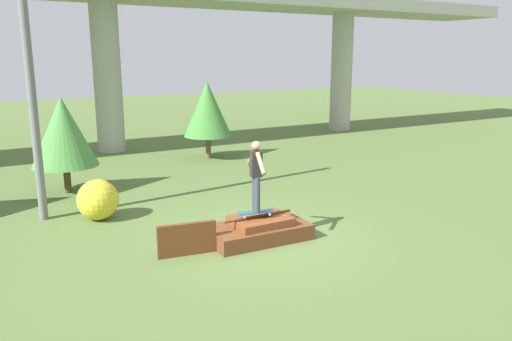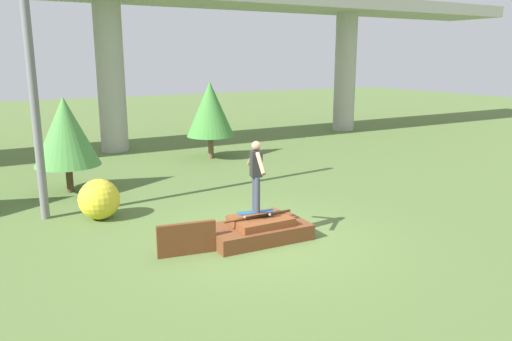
# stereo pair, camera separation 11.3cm
# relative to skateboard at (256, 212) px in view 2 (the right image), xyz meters

# --- Properties ---
(ground_plane) EXTENTS (80.00, 80.00, 0.00)m
(ground_plane) POSITION_rel_skateboard_xyz_m (0.07, 0.02, -0.62)
(ground_plane) COLOR #567038
(scrap_pile) EXTENTS (2.18, 1.26, 0.55)m
(scrap_pile) POSITION_rel_skateboard_xyz_m (0.08, 0.02, -0.41)
(scrap_pile) COLOR brown
(scrap_pile) RESTS_ON ground_plane
(scrap_plank_loose) EXTENTS (1.17, 0.29, 0.65)m
(scrap_plank_loose) POSITION_rel_skateboard_xyz_m (-1.58, -0.00, -0.30)
(scrap_plank_loose) COLOR #5B3319
(scrap_plank_loose) RESTS_ON ground_plane
(skateboard) EXTENTS (0.82, 0.36, 0.09)m
(skateboard) POSITION_rel_skateboard_xyz_m (0.00, 0.00, 0.00)
(skateboard) COLOR #23517F
(skateboard) RESTS_ON scrap_pile
(skater) EXTENTS (0.32, 1.08, 1.51)m
(skater) POSITION_rel_skateboard_xyz_m (-0.00, -0.00, 0.88)
(skater) COLOR #383D4C
(skater) RESTS_ON skateboard
(highway_overpass) EXTENTS (44.00, 3.63, 6.61)m
(highway_overpass) POSITION_rel_skateboard_xyz_m (0.07, 11.89, 5.07)
(highway_overpass) COLOR #A8A59E
(highway_overpass) RESTS_ON ground_plane
(utility_pole) EXTENTS (1.30, 0.20, 7.79)m
(utility_pole) POSITION_rel_skateboard_xyz_m (-3.70, 3.82, 3.40)
(utility_pole) COLOR slate
(utility_pole) RESTS_ON ground_plane
(tree_behind_left) EXTENTS (1.81, 1.81, 2.93)m
(tree_behind_left) POSITION_rel_skateboard_xyz_m (2.86, 8.47, 1.27)
(tree_behind_left) COLOR brown
(tree_behind_left) RESTS_ON ground_plane
(tree_behind_right) EXTENTS (1.84, 1.84, 2.75)m
(tree_behind_right) POSITION_rel_skateboard_xyz_m (-2.73, 6.03, 1.14)
(tree_behind_right) COLOR #4C3823
(tree_behind_right) RESTS_ON ground_plane
(bush_yellow_flowering) EXTENTS (0.98, 0.98, 0.98)m
(bush_yellow_flowering) POSITION_rel_skateboard_xyz_m (-2.55, 3.12, -0.13)
(bush_yellow_flowering) COLOR gold
(bush_yellow_flowering) RESTS_ON ground_plane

